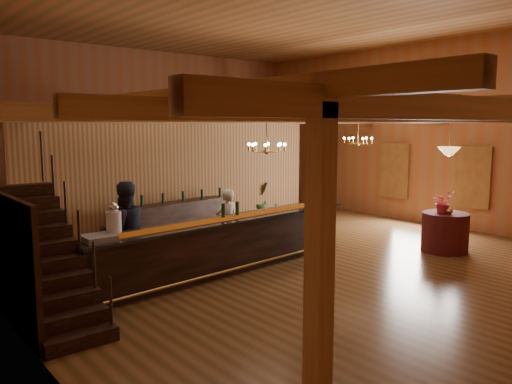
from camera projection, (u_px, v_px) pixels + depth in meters
floor at (279, 253)px, 11.77m from camera, size 14.00×14.00×0.00m
ceiling at (280, 12)px, 11.04m from camera, size 14.00×14.00×0.00m
wall_back at (139, 133)px, 16.75m from camera, size 12.00×0.10×5.50m
wall_right at (425, 134)px, 15.20m from camera, size 0.10×14.00×5.50m
beam_grid at (265, 115)px, 11.73m from camera, size 11.90×13.90×0.39m
support_posts at (294, 188)px, 11.18m from camera, size 9.20×10.20×3.20m
partition_wall at (182, 178)px, 13.92m from camera, size 9.00×0.18×3.10m
window_right_front at (473, 177)px, 14.10m from camera, size 0.12×1.05×1.75m
window_right_back at (395, 171)px, 16.09m from camera, size 0.12×1.05×1.75m
staircase at (48, 257)px, 7.63m from camera, size 1.00×2.80×2.00m
backroom_boxes at (155, 204)px, 15.72m from camera, size 4.10×0.60×1.10m
tasting_bar at (228, 244)px, 10.33m from camera, size 6.64×1.30×1.11m
beverage_dispenser at (114, 220)px, 8.53m from camera, size 0.26×0.26×0.60m
glass_rack_tray at (98, 238)px, 8.25m from camera, size 0.50×0.50×0.10m
raffle_drum at (310, 198)px, 11.93m from camera, size 0.34×0.24×0.30m
bar_bottle_0 at (223, 211)px, 10.31m from camera, size 0.07×0.07×0.30m
bar_bottle_1 at (237, 209)px, 10.57m from camera, size 0.07×0.07×0.30m
backbar_shelf at (174, 220)px, 13.30m from camera, size 3.47×1.02×0.97m
round_table at (445, 232)px, 11.90m from camera, size 1.08×1.08×0.94m
chandelier_left at (267, 147)px, 10.53m from camera, size 0.80×0.80×0.81m
chandelier_right at (358, 140)px, 14.01m from camera, size 0.80×0.80×0.77m
pendant_lamp at (449, 151)px, 11.65m from camera, size 0.52×0.52×0.90m
bartender at (227, 223)px, 11.34m from camera, size 0.59×0.40×1.58m
staff_second at (125, 231)px, 9.63m from camera, size 0.97×0.77×1.94m
guest at (319, 228)px, 11.00m from camera, size 0.80×0.59×1.50m
floor_plant at (260, 201)px, 15.94m from camera, size 0.78×0.68×1.22m
table_flowers at (443, 202)px, 11.77m from camera, size 0.56×0.51×0.53m
table_vase at (449, 208)px, 11.66m from camera, size 0.16×0.16×0.30m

